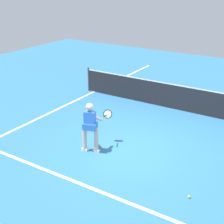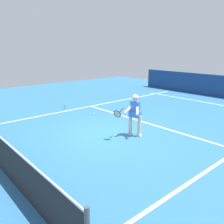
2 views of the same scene
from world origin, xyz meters
TOP-DOWN VIEW (x-y plane):
  - ground_plane at (0.00, 0.00)m, footprint 27.05×27.05m
  - service_line_marking at (0.00, -2.16)m, footprint 7.85×0.10m
  - sideline_left_marking at (-3.93, 0.00)m, footprint 0.10×18.81m
  - court_net at (0.00, 3.86)m, footprint 8.53×0.08m
  - tennis_player at (-0.85, -0.63)m, footprint 0.66×1.09m
  - tennis_ball_mid at (2.45, -1.22)m, footprint 0.07×0.07m

SIDE VIEW (x-z plane):
  - ground_plane at x=0.00m, z-range 0.00..0.00m
  - service_line_marking at x=0.00m, z-range 0.00..0.01m
  - sideline_left_marking at x=-3.93m, z-range 0.00..0.01m
  - tennis_ball_mid at x=2.45m, z-range 0.00..0.07m
  - court_net at x=0.00m, z-range -0.03..1.06m
  - tennis_player at x=-0.85m, z-range 0.07..1.62m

